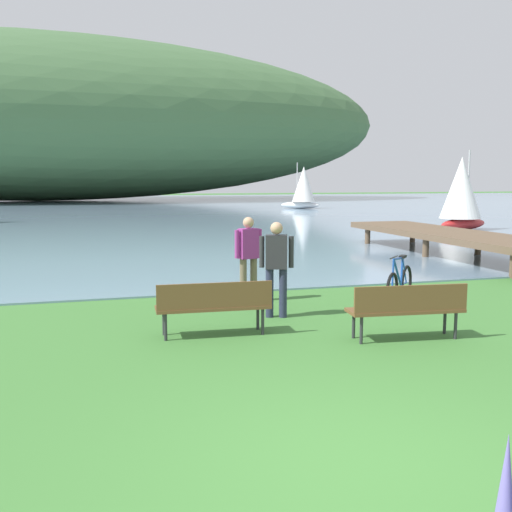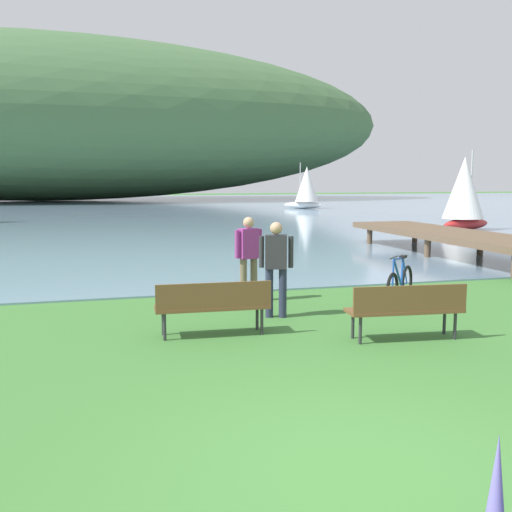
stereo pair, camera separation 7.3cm
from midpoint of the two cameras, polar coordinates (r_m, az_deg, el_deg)
name	(u,v)px [view 2 (the right image)]	position (r m, az deg, el deg)	size (l,w,h in m)	color
ground_plane	(360,471)	(5.41, 10.42, -19.70)	(200.00, 200.00, 0.00)	#3D7533
bay_water	(115,208)	(52.38, -13.34, 4.51)	(180.00, 80.00, 0.04)	#7A99B2
distant_hillside	(40,119)	(72.69, -20.07, 12.31)	(81.69, 28.00, 18.44)	#42663D
park_bench_near_camera	(407,307)	(9.35, 14.51, -4.76)	(1.84, 0.65, 0.88)	brown
park_bench_further_along	(213,304)	(9.31, -3.93, -4.59)	(1.82, 0.57, 0.88)	brown
bicycle_leaning_near_bench	(400,285)	(11.94, 13.84, -2.74)	(1.29, 1.30, 1.01)	black
person_at_shoreline	(249,253)	(11.86, -0.54, 0.24)	(0.59, 0.31, 1.71)	#72604C
person_on_the_grass	(276,263)	(10.49, 2.15, -0.69)	(0.58, 0.33, 1.71)	#282D47
sailboat_mid_bay	(464,193)	(29.98, 19.49, 5.77)	(3.36, 2.48, 3.81)	#B22323
sailboat_toward_hillside	(306,187)	(49.88, 4.90, 6.64)	(3.23, 2.78, 3.83)	white
pier_dock	(455,236)	(19.82, 18.69, 1.88)	(2.40, 10.00, 0.80)	brown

